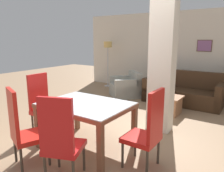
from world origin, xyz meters
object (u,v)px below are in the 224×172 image
Objects in this scene: floor_lamp at (108,49)px; dining_chair_near_right at (61,139)px; dining_chair_head_right at (148,129)px; dining_chair_head_left at (42,103)px; coffee_table at (168,105)px; dining_table at (86,112)px; dining_chair_near_left at (23,127)px; bottle at (167,93)px; armchair at (126,88)px; sofa at (183,93)px.

dining_chair_near_right is at bearing -60.42° from floor_lamp.
floor_lamp is at bearing 40.95° from dining_chair_head_right.
dining_chair_head_left and dining_chair_head_right have the same top height.
dining_table is at bearing -102.73° from coffee_table.
dining_chair_near_left reaches higher than bottle.
armchair is 0.71× the size of floor_lamp.
coffee_table is (0.55, 2.43, -0.39)m from dining_table.
dining_chair_near_right is at bearing 24.95° from dining_chair_near_left.
dining_table is 2.33m from bottle.
floor_lamp is (-1.37, 0.92, 1.16)m from armchair.
dining_chair_head_right is 5.66m from floor_lamp.
coffee_table is (0.19, 3.31, -0.36)m from dining_chair_near_right.
dining_chair_near_left is at bearing -105.00° from coffee_table.
dining_chair_head_right is at bearing 27.20° from dining_chair_near_right.
sofa is at bearing 88.74° from coffee_table.
floor_lamp is at bearing 121.06° from dining_table.
dining_chair_head_left and dining_chair_near_right have the same top height.
sofa is at bearing 65.30° from dining_chair_near_right.
dining_table is 1.23× the size of dining_chair_near_right.
dining_table is at bearing 90.00° from dining_chair_head_left.
dining_chair_near_left is 4.33m from armchair.
sofa is at bearing 154.47° from dining_chair_head_left.
dining_chair_near_right is 3.15m from bottle.
dining_chair_head_left is 1.88× the size of coffee_table.
sofa is 3.43× the size of coffee_table.
armchair is at bearing -178.91° from dining_chair_head_left.
dining_chair_near_right is 4.47m from armchair.
dining_chair_head_left reaches higher than dining_table.
dining_chair_head_right reaches higher than armchair.
sofa is 7.20× the size of bottle.
dining_chair_near_left reaches higher than dining_table.
dining_chair_head_right is 4.03m from armchair.
armchair is (-1.17, 3.30, -0.34)m from dining_table.
coffee_table is 0.36× the size of floor_lamp.
bottle is (0.92, 3.20, -0.04)m from dining_chair_near_left.
dining_chair_head_left is 4.54m from floor_lamp.
armchair reaches higher than coffee_table.
dining_chair_near_right is at bearing -93.33° from coffee_table.
bottle is 3.79m from floor_lamp.
dining_chair_near_left is at bearing 162.43° from dining_chair_near_right.
dining_chair_near_right is 1.88× the size of coffee_table.
dining_table is 0.83× the size of floor_lamp.
floor_lamp reaches higher than dining_table.
dining_table is at bearing 152.00° from armchair.
sofa is 1.29m from bottle.
dining_table reaches higher than coffee_table.
dining_chair_head_right reaches higher than coffee_table.
dining_chair_near_left reaches higher than sofa.
floor_lamp is (-2.55, 4.23, 0.82)m from dining_table.
dining_table is at bearing 80.77° from sofa.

